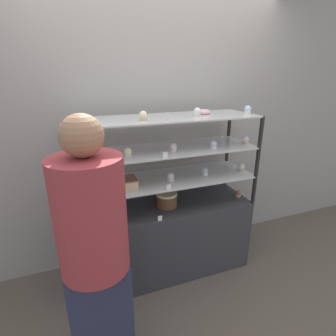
{
  "coord_description": "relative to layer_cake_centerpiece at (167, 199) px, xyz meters",
  "views": [
    {
      "loc": [
        -0.74,
        -1.98,
        1.82
      ],
      "look_at": [
        0.0,
        0.0,
        1.05
      ],
      "focal_mm": 28.0,
      "sensor_mm": 36.0,
      "label": 1
    }
  ],
  "objects": [
    {
      "name": "customer_figure",
      "position": [
        -0.68,
        -0.67,
        0.11
      ],
      "size": [
        0.38,
        0.38,
        1.65
      ],
      "color": "#282D47",
      "rests_on": "ground_plane"
    },
    {
      "name": "cupcake_1",
      "position": [
        0.71,
        -0.06,
        -0.03
      ],
      "size": [
        0.05,
        0.05,
        0.07
      ],
      "color": "#CCB28C",
      "rests_on": "display_base"
    },
    {
      "name": "cupcake_12",
      "position": [
        -0.22,
        -0.09,
        0.76
      ],
      "size": [
        0.06,
        0.06,
        0.07
      ],
      "color": "#CCB28C",
      "rests_on": "display_riser_upper"
    },
    {
      "name": "price_tag_3",
      "position": [
        -0.08,
        -0.22,
        0.75
      ],
      "size": [
        0.04,
        0.0,
        0.04
      ],
      "color": "white",
      "rests_on": "display_riser_upper"
    },
    {
      "name": "cupcake_5",
      "position": [
        0.72,
        -0.06,
        0.23
      ],
      "size": [
        0.06,
        0.06,
        0.07
      ],
      "color": "#CCB28C",
      "rests_on": "display_riser_lower"
    },
    {
      "name": "cupcake_11",
      "position": [
        -0.69,
        -0.11,
        0.76
      ],
      "size": [
        0.06,
        0.06,
        0.07
      ],
      "color": "white",
      "rests_on": "display_riser_upper"
    },
    {
      "name": "display_riser_upper",
      "position": [
        0.02,
        0.01,
        0.71
      ],
      "size": [
        1.51,
        0.5,
        0.26
      ],
      "color": "black",
      "rests_on": "display_riser_middle"
    },
    {
      "name": "price_tag_2",
      "position": [
        -0.09,
        -0.22,
        0.48
      ],
      "size": [
        0.04,
        0.0,
        0.04
      ],
      "color": "white",
      "rests_on": "display_riser_middle"
    },
    {
      "name": "cupcake_7",
      "position": [
        -0.34,
        -0.08,
        0.49
      ],
      "size": [
        0.06,
        0.06,
        0.07
      ],
      "color": "beige",
      "rests_on": "display_riser_middle"
    },
    {
      "name": "layer_cake_centerpiece",
      "position": [
        0.0,
        0.0,
        0.0
      ],
      "size": [
        0.19,
        0.19,
        0.13
      ],
      "color": "brown",
      "rests_on": "display_base"
    },
    {
      "name": "price_tag_1",
      "position": [
        -0.06,
        -0.22,
        0.22
      ],
      "size": [
        0.04,
        0.0,
        0.04
      ],
      "color": "white",
      "rests_on": "display_riser_lower"
    },
    {
      "name": "display_base",
      "position": [
        0.02,
        0.01,
        -0.42
      ],
      "size": [
        1.51,
        0.5,
        0.7
      ],
      "color": "#333338",
      "rests_on": "ground_plane"
    },
    {
      "name": "cupcake_2",
      "position": [
        -0.67,
        -0.06,
        0.23
      ],
      "size": [
        0.06,
        0.06,
        0.07
      ],
      "color": "beige",
      "rests_on": "display_riser_lower"
    },
    {
      "name": "price_tag_0",
      "position": [
        -0.14,
        -0.22,
        -0.05
      ],
      "size": [
        0.04,
        0.0,
        0.04
      ],
      "color": "white",
      "rests_on": "display_base"
    },
    {
      "name": "cupcake_0",
      "position": [
        -0.68,
        -0.12,
        -0.03
      ],
      "size": [
        0.05,
        0.05,
        0.07
      ],
      "color": "#CCB28C",
      "rests_on": "display_base"
    },
    {
      "name": "cupcake_9",
      "position": [
        0.38,
        -0.12,
        0.49
      ],
      "size": [
        0.06,
        0.06,
        0.07
      ],
      "color": "white",
      "rests_on": "display_riser_middle"
    },
    {
      "name": "cupcake_10",
      "position": [
        0.73,
        -0.07,
        0.49
      ],
      "size": [
        0.06,
        0.06,
        0.07
      ],
      "color": "#CCB28C",
      "rests_on": "display_riser_middle"
    },
    {
      "name": "cupcake_3",
      "position": [
        0.01,
        -0.06,
        0.23
      ],
      "size": [
        0.06,
        0.06,
        0.07
      ],
      "color": "white",
      "rests_on": "display_riser_lower"
    },
    {
      "name": "cupcake_4",
      "position": [
        0.35,
        -0.04,
        0.23
      ],
      "size": [
        0.06,
        0.06,
        0.07
      ],
      "color": "white",
      "rests_on": "display_riser_lower"
    },
    {
      "name": "back_wall",
      "position": [
        0.02,
        0.41,
        0.54
      ],
      "size": [
        8.0,
        0.05,
        2.6
      ],
      "color": "gray",
      "rests_on": "ground_plane"
    },
    {
      "name": "cupcake_13",
      "position": [
        0.25,
        -0.05,
        0.76
      ],
      "size": [
        0.06,
        0.06,
        0.07
      ],
      "color": "beige",
      "rests_on": "display_riser_upper"
    },
    {
      "name": "cupcake_14",
      "position": [
        0.71,
        -0.08,
        0.76
      ],
      "size": [
        0.06,
        0.06,
        0.07
      ],
      "color": "beige",
      "rests_on": "display_riser_upper"
    },
    {
      "name": "donut_glazed",
      "position": [
        0.36,
        0.06,
        0.75
      ],
      "size": [
        0.12,
        0.12,
        0.04
      ],
      "color": "#EFB2BC",
      "rests_on": "display_riser_upper"
    },
    {
      "name": "ground_plane",
      "position": [
        0.02,
        0.01,
        -0.76
      ],
      "size": [
        20.0,
        20.0,
        0.0
      ],
      "primitive_type": "plane",
      "color": "brown"
    },
    {
      "name": "display_riser_lower",
      "position": [
        0.02,
        0.01,
        0.18
      ],
      "size": [
        1.51,
        0.5,
        0.26
      ],
      "color": "black",
      "rests_on": "display_base"
    },
    {
      "name": "cupcake_8",
      "position": [
        0.03,
        -0.07,
        0.49
      ],
      "size": [
        0.06,
        0.06,
        0.07
      ],
      "color": "beige",
      "rests_on": "display_riser_middle"
    },
    {
      "name": "sheet_cake_frosted",
      "position": [
        -0.39,
        -0.04,
        0.23
      ],
      "size": [
        0.22,
        0.18,
        0.07
      ],
      "color": "#DBBC84",
      "rests_on": "display_riser_lower"
    },
    {
      "name": "cupcake_6",
      "position": [
        -0.67,
        -0.04,
        0.49
      ],
      "size": [
        0.06,
        0.06,
        0.07
      ],
      "color": "white",
      "rests_on": "display_riser_middle"
    },
    {
      "name": "display_riser_middle",
      "position": [
        0.02,
        0.01,
        0.45
      ],
      "size": [
        1.51,
        0.5,
        0.26
      ],
      "color": "black",
      "rests_on": "display_riser_lower"
    }
  ]
}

